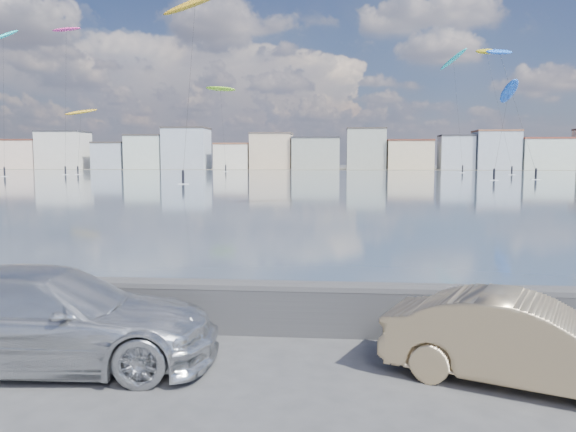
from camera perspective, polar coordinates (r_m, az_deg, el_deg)
The scene contains 16 objects.
ground at distance 8.87m, azimuth -9.24°, elevation -16.91°, with size 700.00×700.00×0.00m, color #333335.
bay_water at distance 99.50m, azimuth 4.05°, elevation 3.79°, with size 500.00×177.00×0.00m, color #313E55.
far_shore_strip at distance 207.96m, azimuth 4.69°, elevation 4.81°, with size 500.00×60.00×0.00m, color #4C473D.
seawall at distance 11.19m, azimuth -5.79°, elevation -8.91°, with size 400.00×0.36×1.08m.
far_buildings at distance 193.94m, azimuth 5.06°, elevation 6.52°, with size 240.79×13.26×14.60m.
car_silver at distance 10.19m, azimuth -23.24°, elevation -9.47°, with size 2.28×5.61×1.63m, color silver.
car_champagne at distance 9.38m, azimuth 22.77°, elevation -11.62°, with size 1.44×4.12×1.36m, color tan.
kitesurfer_2 at distance 146.21m, azimuth -20.29°, elevation 9.76°, with size 7.85×12.81×16.03m.
kitesurfer_3 at distance 136.64m, azimuth -26.96°, elevation 15.73°, with size 7.22×12.15×31.35m.
kitesurfer_6 at distance 167.72m, azimuth -6.88°, elevation 12.64°, with size 10.83×11.79×25.16m.
kitesurfer_8 at distance 88.42m, azimuth -9.40°, elevation 20.51°, with size 10.55×9.67×28.81m.
kitesurfer_9 at distance 160.71m, azimuth 16.47°, elevation 14.89°, with size 7.60×13.52×32.83m.
kitesurfer_10 at distance 149.22m, azimuth 19.53°, elevation 15.36°, with size 6.19×19.49×31.33m.
kitesurfer_11 at distance 106.42m, azimuth 21.51°, elevation 11.61°, with size 6.69×12.60×17.43m.
kitesurfer_13 at distance 145.52m, azimuth -21.61°, elevation 16.97°, with size 8.40×10.53×33.87m.
kitesurfer_15 at distance 115.81m, azimuth 20.72°, elevation 15.19°, with size 8.19×16.67×24.67m.
Camera 1 is at (2.10, -7.92, 3.41)m, focal length 35.00 mm.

